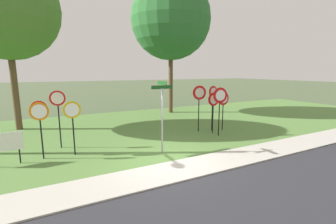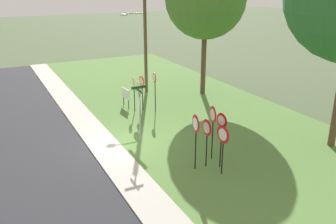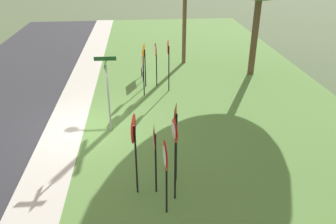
{
  "view_description": "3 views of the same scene",
  "coord_description": "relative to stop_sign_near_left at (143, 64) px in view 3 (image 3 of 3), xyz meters",
  "views": [
    {
      "loc": [
        -3.95,
        -7.55,
        3.51
      ],
      "look_at": [
        1.17,
        2.4,
        1.54
      ],
      "focal_mm": 24.8,
      "sensor_mm": 36.0,
      "label": 1
    },
    {
      "loc": [
        16.68,
        -5.71,
        8.11
      ],
      "look_at": [
        -0.64,
        3.19,
        1.08
      ],
      "focal_mm": 38.94,
      "sensor_mm": 36.0,
      "label": 2
    },
    {
      "loc": [
        12.25,
        2.31,
        6.77
      ],
      "look_at": [
        1.16,
        3.32,
        1.22
      ],
      "focal_mm": 36.0,
      "sensor_mm": 36.0,
      "label": 3
    }
  ],
  "objects": [
    {
      "name": "ground_plane",
      "position": [
        3.17,
        -2.5,
        -1.68
      ],
      "size": [
        160.0,
        160.0,
        0.0
      ],
      "primitive_type": "plane",
      "color": "#4C5B3D"
    },
    {
      "name": "sidewalk_strip",
      "position": [
        3.17,
        -3.3,
        -1.65
      ],
      "size": [
        44.0,
        1.6,
        0.06
      ],
      "primitive_type": "cube",
      "color": "#BCB7AD",
      "rests_on": "ground_plane"
    },
    {
      "name": "grass_median",
      "position": [
        3.17,
        3.5,
        -1.66
      ],
      "size": [
        44.0,
        12.0,
        0.04
      ],
      "primitive_type": "cube",
      "color": "#567F3D",
      "rests_on": "ground_plane"
    },
    {
      "name": "stop_sign_near_left",
      "position": [
        0.0,
        0.0,
        0.0
      ],
      "size": [
        0.7,
        0.11,
        2.28
      ],
      "rotation": [
        0.0,
        0.0,
        0.06
      ],
      "color": "black",
      "rests_on": "grass_median"
    },
    {
      "name": "stop_sign_near_right",
      "position": [
        -1.17,
        0.11,
        0.01
      ],
      "size": [
        0.7,
        0.15,
        2.29
      ],
      "rotation": [
        0.0,
        0.0,
        -0.18
      ],
      "color": "black",
      "rests_on": "grass_median"
    },
    {
      "name": "stop_sign_far_left",
      "position": [
        -0.46,
        1.27,
        0.25
      ],
      "size": [
        0.67,
        0.13,
        2.63
      ],
      "rotation": [
        0.0,
        0.0,
        -0.14
      ],
      "color": "black",
      "rests_on": "grass_median"
    },
    {
      "name": "stop_sign_far_center",
      "position": [
        -1.2,
        0.7,
        -0.01
      ],
      "size": [
        0.64,
        0.11,
        2.29
      ],
      "rotation": [
        0.0,
        0.0,
        0.1
      ],
      "color": "black",
      "rests_on": "grass_median"
    },
    {
      "name": "yield_sign_near_left",
      "position": [
        7.69,
        0.69,
        0.31
      ],
      "size": [
        0.67,
        0.13,
        2.64
      ],
      "rotation": [
        0.0,
        0.0,
        0.14
      ],
      "color": "black",
      "rests_on": "grass_median"
    },
    {
      "name": "yield_sign_near_right",
      "position": [
        8.25,
        0.39,
        0.07
      ],
      "size": [
        0.81,
        0.12,
        2.31
      ],
      "rotation": [
        0.0,
        0.0,
        0.08
      ],
      "color": "black",
      "rests_on": "grass_median"
    },
    {
      "name": "yield_sign_far_left",
      "position": [
        6.82,
        0.81,
        0.37
      ],
      "size": [
        0.8,
        0.19,
        2.67
      ],
      "rotation": [
        0.0,
        0.0,
        -0.2
      ],
      "color": "black",
      "rests_on": "grass_median"
    },
    {
      "name": "yield_sign_far_right",
      "position": [
        7.31,
        -0.41,
        0.33
      ],
      "size": [
        0.83,
        0.16,
        2.62
      ],
      "rotation": [
        0.0,
        0.0,
        -0.16
      ],
      "color": "black",
      "rests_on": "grass_median"
    },
    {
      "name": "yield_sign_center",
      "position": [
        7.34,
        0.15,
        0.08
      ],
      "size": [
        0.76,
        0.1,
        2.31
      ],
      "rotation": [
        0.0,
        0.0,
        -0.01
      ],
      "color": "black",
      "rests_on": "grass_median"
    },
    {
      "name": "street_name_post",
      "position": [
        3.39,
        -1.41,
        0.17
      ],
      "size": [
        0.96,
        0.82,
        3.07
      ],
      "rotation": [
        0.0,
        0.0,
        -0.01
      ],
      "color": "#9EA0A8",
      "rests_on": "grass_median"
    },
    {
      "name": "notice_board",
      "position": [
        -2.34,
        -0.01,
        -0.81
      ],
      "size": [
        1.1,
        0.12,
        1.25
      ],
      "rotation": [
        0.0,
        0.0,
        0.08
      ],
      "color": "black",
      "rests_on": "grass_median"
    }
  ]
}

